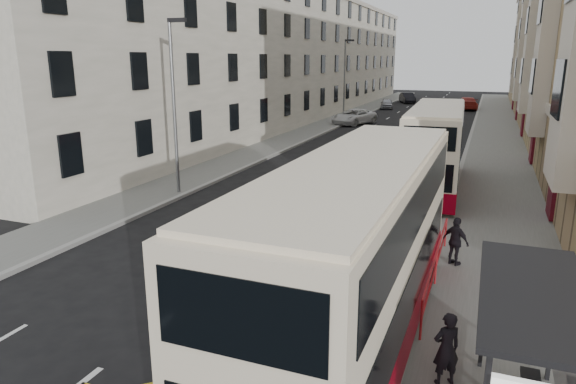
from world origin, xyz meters
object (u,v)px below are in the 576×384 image
at_px(double_decker_front, 357,257).
at_px(double_decker_rear, 435,148).
at_px(car_red, 467,103).
at_px(car_dark, 407,98).
at_px(pedestrian_near, 446,349).
at_px(pedestrian_far, 456,241).
at_px(white_van, 354,117).
at_px(street_lamp_far, 345,76).
at_px(street_lamp_near, 174,98).
at_px(car_silver, 387,104).
at_px(bus_shelter, 541,344).

xyz_separation_m(double_decker_front, double_decker_rear, (0.07, 15.63, -0.13)).
distance_m(double_decker_front, car_red, 59.44).
distance_m(double_decker_front, car_dark, 67.23).
xyz_separation_m(double_decker_rear, pedestrian_near, (1.95, -16.40, -1.21)).
bearing_deg(pedestrian_far, double_decker_rear, -47.65).
bearing_deg(white_van, double_decker_rear, -47.97).
xyz_separation_m(street_lamp_far, double_decker_front, (11.23, -40.21, -2.38)).
height_order(street_lamp_near, double_decker_front, street_lamp_near).
xyz_separation_m(white_van, car_silver, (0.00, 17.28, -0.09)).
bearing_deg(street_lamp_far, bus_shelter, -70.88).
relative_size(bus_shelter, car_silver, 1.10).
distance_m(pedestrian_far, car_dark, 61.91).
bearing_deg(pedestrian_near, double_decker_front, -53.86).
xyz_separation_m(pedestrian_near, pedestrian_far, (-0.24, 6.41, -0.00)).
bearing_deg(bus_shelter, car_red, 93.52).
xyz_separation_m(double_decker_front, car_red, (-0.33, 59.42, -1.46)).
bearing_deg(pedestrian_far, white_van, -38.23).
relative_size(street_lamp_far, car_dark, 1.78).
height_order(street_lamp_near, car_silver, street_lamp_near).
distance_m(street_lamp_near, street_lamp_far, 30.00).
distance_m(street_lamp_far, white_van, 4.08).
bearing_deg(pedestrian_near, car_dark, -113.69).
bearing_deg(street_lamp_far, pedestrian_near, -72.09).
height_order(street_lamp_far, double_decker_rear, street_lamp_far).
bearing_deg(car_silver, double_decker_rear, -86.30).
height_order(car_silver, car_dark, car_dark).
bearing_deg(white_van, car_silver, 109.23).
distance_m(white_van, car_red, 21.94).
bearing_deg(bus_shelter, pedestrian_far, 102.13).
relative_size(car_silver, car_dark, 0.86).
height_order(double_decker_rear, car_red, double_decker_rear).
distance_m(pedestrian_near, car_red, 60.24).
distance_m(street_lamp_near, pedestrian_far, 14.29).
bearing_deg(street_lamp_far, street_lamp_near, -90.00).
height_order(pedestrian_far, white_van, pedestrian_far).
bearing_deg(street_lamp_near, car_silver, 88.59).
xyz_separation_m(street_lamp_far, double_decker_rear, (11.30, -24.58, -2.51)).
distance_m(pedestrian_near, car_silver, 59.07).
bearing_deg(street_lamp_far, car_silver, 86.09).
bearing_deg(bus_shelter, car_silver, 102.88).
height_order(street_lamp_far, pedestrian_near, street_lamp_far).
height_order(street_lamp_far, white_van, street_lamp_far).
bearing_deg(street_lamp_far, car_red, 60.42).
relative_size(double_decker_rear, car_red, 1.92).
xyz_separation_m(pedestrian_far, car_red, (-2.11, 53.78, -0.12)).
relative_size(bus_shelter, street_lamp_far, 0.53).
height_order(white_van, car_dark, white_van).
bearing_deg(pedestrian_far, street_lamp_far, -36.78).
bearing_deg(double_decker_rear, street_lamp_far, 112.21).
bearing_deg(double_decker_rear, double_decker_front, -92.71).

